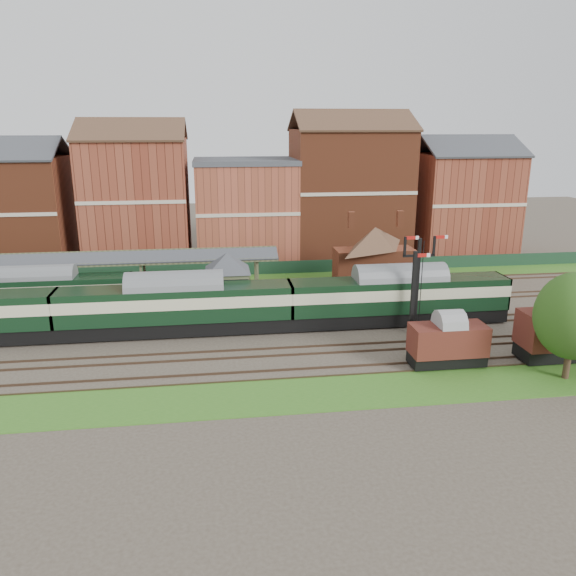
{
  "coord_description": "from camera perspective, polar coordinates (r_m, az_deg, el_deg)",
  "views": [
    {
      "loc": [
        -4.1,
        -44.08,
        16.63
      ],
      "look_at": [
        2.13,
        2.0,
        3.0
      ],
      "focal_mm": 35.0,
      "sensor_mm": 36.0,
      "label": 1
    }
  ],
  "objects": [
    {
      "name": "grass_back",
      "position": [
        62.46,
        -3.65,
        0.89
      ],
      "size": [
        90.0,
        4.5,
        0.06
      ],
      "primitive_type": "cube",
      "color": "#2D6619",
      "rests_on": "ground"
    },
    {
      "name": "tree_far",
      "position": [
        41.41,
        27.08,
        -2.56
      ],
      "size": [
        5.1,
        5.1,
        7.44
      ],
      "color": "#382619",
      "rests_on": "ground"
    },
    {
      "name": "town_backdrop",
      "position": [
        69.86,
        -4.45,
        8.37
      ],
      "size": [
        69.0,
        10.0,
        16.0
      ],
      "color": "brown",
      "rests_on": "ground"
    },
    {
      "name": "ground",
      "position": [
        47.29,
        -2.23,
        -4.26
      ],
      "size": [
        160.0,
        160.0,
        0.0
      ],
      "primitive_type": "plane",
      "color": "#473D33",
      "rests_on": "ground"
    },
    {
      "name": "goods_van_b",
      "position": [
        45.41,
        26.27,
        -3.95
      ],
      "size": [
        6.42,
        2.78,
        3.89
      ],
      "color": "black",
      "rests_on": "ground"
    },
    {
      "name": "signal_box",
      "position": [
        49.21,
        -6.12,
        0.39
      ],
      "size": [
        5.4,
        5.4,
        6.0
      ],
      "color": "#576B4C",
      "rests_on": "ground"
    },
    {
      "name": "dmu_train",
      "position": [
        46.39,
        -11.32,
        -1.7
      ],
      "size": [
        56.26,
        2.96,
        4.32
      ],
      "color": "black",
      "rests_on": "ground"
    },
    {
      "name": "semaphore_siding",
      "position": [
        41.59,
        12.55,
        -1.52
      ],
      "size": [
        1.23,
        0.25,
        8.0
      ],
      "color": "black",
      "rests_on": "ground"
    },
    {
      "name": "fence",
      "position": [
        64.21,
        -3.8,
        1.98
      ],
      "size": [
        90.0,
        0.12,
        1.5
      ],
      "primitive_type": "cube",
      "color": "#193823",
      "rests_on": "ground"
    },
    {
      "name": "goods_van_a",
      "position": [
        41.35,
        15.93,
        -5.27
      ],
      "size": [
        5.3,
        2.3,
        3.22
      ],
      "color": "black",
      "rests_on": "ground"
    },
    {
      "name": "platform",
      "position": [
        56.2,
        -8.29,
        -0.52
      ],
      "size": [
        55.0,
        3.4,
        1.0
      ],
      "primitive_type": "cube",
      "color": "#2D2D2D",
      "rests_on": "ground"
    },
    {
      "name": "grass_front",
      "position": [
        36.35,
        -0.37,
        -10.84
      ],
      "size": [
        90.0,
        5.0,
        0.06
      ],
      "primitive_type": "cube",
      "color": "#2D6619",
      "rests_on": "ground"
    },
    {
      "name": "semaphore_bracket",
      "position": [
        46.19,
        13.05,
        0.85
      ],
      "size": [
        3.6,
        0.25,
        8.18
      ],
      "color": "black",
      "rests_on": "ground"
    },
    {
      "name": "platform_railcar",
      "position": [
        54.9,
        -24.05,
        -0.35
      ],
      "size": [
        16.26,
        2.57,
        3.74
      ],
      "color": "black",
      "rests_on": "ground"
    },
    {
      "name": "station_building",
      "position": [
        57.6,
        8.75,
        3.43
      ],
      "size": [
        8.1,
        8.1,
        5.9
      ],
      "color": "brown",
      "rests_on": "platform"
    },
    {
      "name": "brick_hut",
      "position": [
        50.61,
        3.04,
        -1.44
      ],
      "size": [
        3.2,
        2.64,
        2.94
      ],
      "color": "maroon",
      "rests_on": "ground"
    },
    {
      "name": "canopy",
      "position": [
        55.59,
        -14.66,
        3.29
      ],
      "size": [
        26.0,
        3.89,
        4.08
      ],
      "color": "#444A2E",
      "rests_on": "platform"
    }
  ]
}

